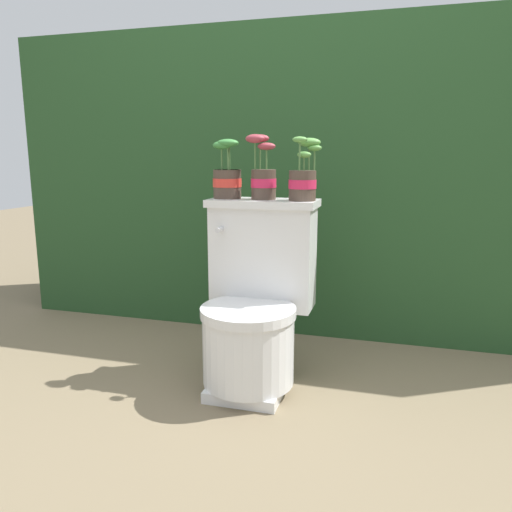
% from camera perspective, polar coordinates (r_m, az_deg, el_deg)
% --- Properties ---
extents(ground_plane, '(12.00, 12.00, 0.00)m').
position_cam_1_polar(ground_plane, '(2.04, -0.12, -15.30)').
color(ground_plane, '#75664C').
extents(hedge_backdrop, '(3.10, 0.76, 1.55)m').
position_cam_1_polar(hedge_backdrop, '(2.86, 5.90, 8.54)').
color(hedge_backdrop, '#234723').
rests_on(hedge_backdrop, ground).
extents(toilet, '(0.44, 0.50, 0.74)m').
position_cam_1_polar(toilet, '(2.01, -0.09, -5.47)').
color(toilet, silver).
rests_on(toilet, ground).
extents(potted_plant_left, '(0.12, 0.12, 0.24)m').
position_cam_1_polar(potted_plant_left, '(2.08, -3.33, 9.01)').
color(potted_plant_left, '#47382D').
rests_on(potted_plant_left, toilet).
extents(potted_plant_midleft, '(0.12, 0.10, 0.26)m').
position_cam_1_polar(potted_plant_midleft, '(2.04, 0.80, 9.21)').
color(potted_plant_midleft, '#47382D').
rests_on(potted_plant_midleft, toilet).
extents(potted_plant_middle, '(0.12, 0.12, 0.25)m').
position_cam_1_polar(potted_plant_middle, '(1.99, 5.43, 8.87)').
color(potted_plant_middle, '#47382D').
rests_on(potted_plant_middle, toilet).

